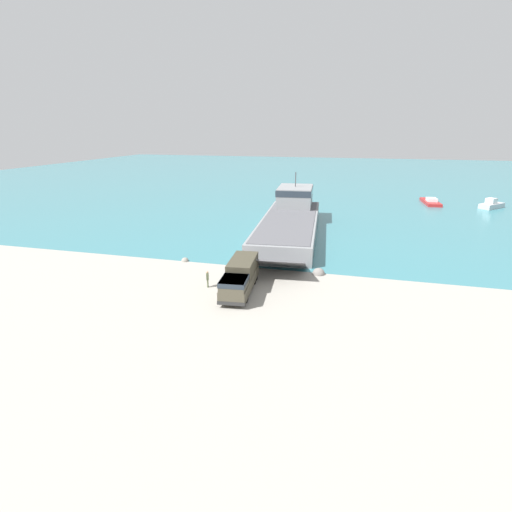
% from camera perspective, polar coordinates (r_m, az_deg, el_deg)
% --- Properties ---
extents(ground_plane, '(240.00, 240.00, 0.00)m').
position_cam_1_polar(ground_plane, '(39.26, -2.40, -4.37)').
color(ground_plane, '#9E998E').
extents(water_surface, '(240.00, 180.00, 0.01)m').
position_cam_1_polar(water_surface, '(131.80, 10.17, 11.05)').
color(water_surface, teal).
rests_on(water_surface, ground_plane).
extents(landing_craft, '(10.34, 34.67, 7.98)m').
position_cam_1_polar(landing_craft, '(60.61, 4.98, 5.48)').
color(landing_craft, gray).
rests_on(landing_craft, ground_plane).
extents(military_truck, '(3.23, 8.43, 2.79)m').
position_cam_1_polar(military_truck, '(37.70, -2.30, -2.94)').
color(military_truck, '#4C4738').
rests_on(military_truck, ground_plane).
extents(soldier_on_ramp, '(0.40, 0.50, 1.65)m').
position_cam_1_polar(soldier_on_ramp, '(39.02, -6.94, -3.14)').
color(soldier_on_ramp, '#566042').
rests_on(soldier_on_ramp, ground_plane).
extents(moored_boat_a, '(3.31, 8.71, 1.27)m').
position_cam_1_polar(moored_boat_a, '(90.31, 23.69, 7.12)').
color(moored_boat_a, '#B22323').
rests_on(moored_boat_a, ground_plane).
extents(moored_boat_b, '(5.38, 5.55, 1.98)m').
position_cam_1_polar(moored_boat_b, '(90.46, 30.60, 6.32)').
color(moored_boat_b, '#B7BABF').
rests_on(moored_boat_b, ground_plane).
extents(shoreline_rock_a, '(1.34, 1.34, 1.34)m').
position_cam_1_polar(shoreline_rock_a, '(43.00, 8.93, -2.57)').
color(shoreline_rock_a, gray).
rests_on(shoreline_rock_a, ground_plane).
extents(shoreline_rock_b, '(0.86, 0.86, 0.86)m').
position_cam_1_polar(shoreline_rock_b, '(47.33, -10.09, -0.72)').
color(shoreline_rock_b, gray).
rests_on(shoreline_rock_b, ground_plane).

